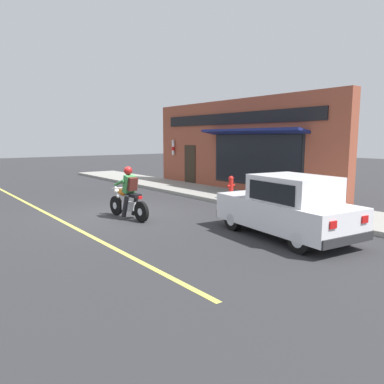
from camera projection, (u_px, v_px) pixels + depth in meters
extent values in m
plane|color=#2B2B2D|center=(119.00, 215.00, 12.16)|extent=(80.00, 80.00, 0.00)
cube|color=gray|center=(191.00, 189.00, 17.66)|extent=(2.60, 22.00, 0.14)
cube|color=#D1C64C|center=(36.00, 207.00, 13.42)|extent=(0.12, 19.80, 0.01)
cube|color=brown|center=(236.00, 146.00, 17.23)|extent=(0.50, 11.43, 4.20)
cube|color=black|center=(254.00, 160.00, 16.03)|extent=(0.04, 4.80, 2.10)
cube|color=black|center=(255.00, 160.00, 16.03)|extent=(0.02, 5.03, 2.20)
cube|color=#2D2319|center=(190.00, 165.00, 19.68)|extent=(0.04, 0.90, 2.10)
cube|color=navy|center=(250.00, 131.00, 15.65)|extent=(0.81, 5.49, 0.24)
cube|color=black|center=(232.00, 118.00, 16.88)|extent=(0.06, 9.71, 0.50)
cylinder|color=white|center=(173.00, 149.00, 20.63)|extent=(0.14, 0.14, 0.70)
cylinder|color=red|center=(173.00, 149.00, 20.63)|extent=(0.15, 0.15, 0.20)
sphere|color=silver|center=(173.00, 141.00, 20.58)|extent=(0.16, 0.16, 0.16)
cylinder|color=black|center=(116.00, 206.00, 12.09)|extent=(0.16, 0.63, 0.62)
cylinder|color=silver|center=(116.00, 206.00, 12.09)|extent=(0.14, 0.23, 0.22)
cylinder|color=black|center=(141.00, 212.00, 11.08)|extent=(0.16, 0.63, 0.62)
cylinder|color=silver|center=(141.00, 212.00, 11.08)|extent=(0.14, 0.23, 0.22)
cube|color=silver|center=(129.00, 206.00, 11.54)|extent=(0.32, 0.42, 0.24)
ellipsoid|color=orange|center=(124.00, 192.00, 11.66)|extent=(0.35, 0.55, 0.24)
cube|color=black|center=(133.00, 195.00, 11.32)|extent=(0.31, 0.58, 0.10)
cylinder|color=silver|center=(118.00, 196.00, 11.97)|extent=(0.10, 0.33, 0.68)
cylinder|color=silver|center=(119.00, 188.00, 11.85)|extent=(0.56, 0.09, 0.04)
sphere|color=silver|center=(117.00, 191.00, 11.99)|extent=(0.16, 0.16, 0.16)
cylinder|color=silver|center=(141.00, 211.00, 11.37)|extent=(0.13, 0.56, 0.08)
cube|color=red|center=(140.00, 198.00, 11.05)|extent=(0.12, 0.07, 0.08)
cylinder|color=black|center=(125.00, 206.00, 11.36)|extent=(0.17, 0.36, 0.71)
cylinder|color=black|center=(135.00, 205.00, 11.60)|extent=(0.17, 0.36, 0.71)
cube|color=#387F42|center=(129.00, 184.00, 11.40)|extent=(0.37, 0.36, 0.57)
cylinder|color=#387F42|center=(120.00, 183.00, 11.44)|extent=(0.14, 0.53, 0.26)
cylinder|color=#387F42|center=(131.00, 182.00, 11.70)|extent=(0.14, 0.53, 0.26)
sphere|color=#A51919|center=(128.00, 171.00, 11.39)|extent=(0.26, 0.26, 0.26)
cube|color=#4C1E19|center=(132.00, 184.00, 11.28)|extent=(0.30, 0.26, 0.42)
cylinder|color=black|center=(233.00, 219.00, 10.11)|extent=(0.25, 0.62, 0.60)
cylinder|color=silver|center=(233.00, 219.00, 10.11)|extent=(0.24, 0.35, 0.33)
cylinder|color=black|center=(273.00, 214.00, 10.83)|extent=(0.25, 0.62, 0.60)
cylinder|color=silver|center=(273.00, 214.00, 10.83)|extent=(0.24, 0.35, 0.33)
cylinder|color=black|center=(300.00, 240.00, 8.06)|extent=(0.25, 0.62, 0.60)
cylinder|color=silver|center=(300.00, 240.00, 8.06)|extent=(0.24, 0.35, 0.33)
cylinder|color=black|center=(344.00, 231.00, 8.78)|extent=(0.25, 0.62, 0.60)
cylinder|color=silver|center=(344.00, 231.00, 8.78)|extent=(0.24, 0.35, 0.33)
cube|color=silver|center=(285.00, 213.00, 9.40)|extent=(2.09, 3.88, 0.70)
cube|color=silver|center=(293.00, 189.00, 9.09)|extent=(1.67, 2.06, 0.66)
cube|color=black|center=(269.00, 187.00, 9.84)|extent=(1.36, 0.51, 0.51)
cube|color=black|center=(271.00, 192.00, 8.73)|extent=(0.22, 1.51, 0.46)
cube|color=black|center=(314.00, 188.00, 9.46)|extent=(0.22, 1.51, 0.46)
cube|color=silver|center=(226.00, 200.00, 10.71)|extent=(0.24, 0.07, 0.14)
cube|color=red|center=(333.00, 225.00, 7.54)|extent=(0.20, 0.06, 0.16)
cube|color=silver|center=(253.00, 197.00, 11.22)|extent=(0.24, 0.07, 0.14)
cube|color=red|center=(365.00, 219.00, 8.05)|extent=(0.20, 0.06, 0.16)
cube|color=#28282B|center=(240.00, 211.00, 11.00)|extent=(1.61, 0.32, 0.20)
cube|color=#28282B|center=(347.00, 240.00, 7.87)|extent=(1.61, 0.32, 0.20)
cylinder|color=red|center=(231.00, 196.00, 14.62)|extent=(0.24, 0.24, 0.16)
cylinder|color=red|center=(231.00, 187.00, 14.56)|extent=(0.18, 0.18, 0.58)
sphere|color=red|center=(231.00, 178.00, 14.52)|extent=(0.20, 0.20, 0.20)
cylinder|color=red|center=(229.00, 186.00, 14.48)|extent=(0.10, 0.08, 0.08)
cylinder|color=red|center=(233.00, 185.00, 14.64)|extent=(0.10, 0.08, 0.08)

